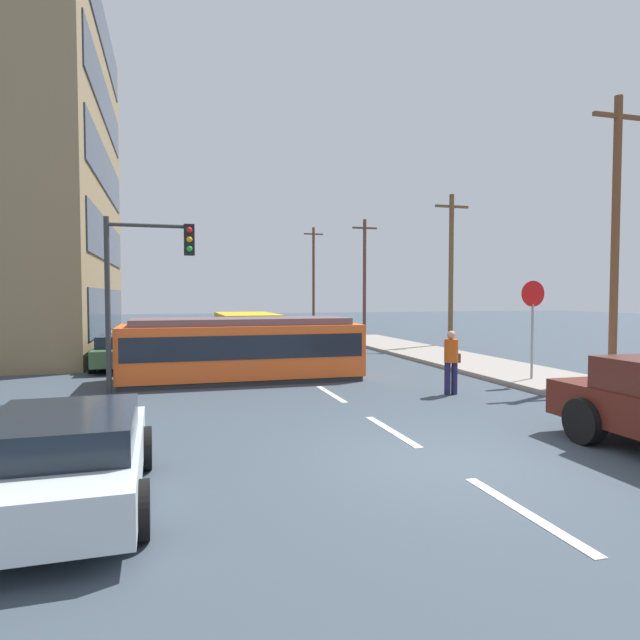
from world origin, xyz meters
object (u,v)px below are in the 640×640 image
object	(u,v)px
utility_pole_far	(365,273)
utility_pole_distant	(314,274)
city_bus	(247,330)
utility_pole_near	(615,233)
stop_sign	(533,309)
parked_sedan_near	(66,457)
parked_sedan_mid	(125,350)
pedestrian_crossing	(451,359)
traffic_light_mast	(144,271)
streetcar_tram	(242,348)
utility_pole_mid	(451,267)

from	to	relation	value
utility_pole_far	utility_pole_distant	bearing A→B (deg)	92.45
city_bus	utility_pole_near	bearing A→B (deg)	-48.62
stop_sign	utility_pole_distant	world-z (taller)	utility_pole_distant
parked_sedan_near	parked_sedan_mid	size ratio (longest dim) A/B	0.96
utility_pole_distant	parked_sedan_mid	bearing A→B (deg)	-117.62
parked_sedan_near	stop_sign	bearing A→B (deg)	29.34
pedestrian_crossing	utility_pole_far	world-z (taller)	utility_pole_far
city_bus	traffic_light_mast	bearing A→B (deg)	-113.37
utility_pole_distant	pedestrian_crossing	bearing A→B (deg)	-99.17
traffic_light_mast	streetcar_tram	bearing A→B (deg)	25.73
parked_sedan_near	stop_sign	size ratio (longest dim) A/B	1.41
streetcar_tram	utility_pole_far	distance (m)	22.54
streetcar_tram	stop_sign	xyz separation A→B (m)	(8.15, -2.92, 1.21)
pedestrian_crossing	utility_pole_mid	bearing A→B (deg)	60.88
streetcar_tram	utility_pole_distant	size ratio (longest dim) A/B	0.82
streetcar_tram	city_bus	distance (m)	8.11
utility_pole_far	parked_sedan_mid	bearing A→B (deg)	-133.98
city_bus	parked_sedan_near	bearing A→B (deg)	-104.93
streetcar_tram	utility_pole_far	size ratio (longest dim) A/B	0.91
stop_sign	traffic_light_mast	xyz separation A→B (m)	(-10.91, 1.59, 1.05)
parked_sedan_mid	utility_pole_far	world-z (taller)	utility_pole_far
pedestrian_crossing	parked_sedan_near	distance (m)	9.96
streetcar_tram	utility_pole_distant	world-z (taller)	utility_pole_distant
pedestrian_crossing	parked_sedan_near	world-z (taller)	pedestrian_crossing
stop_sign	utility_pole_far	xyz separation A→B (m)	(3.00, 22.25, 1.94)
streetcar_tram	parked_sedan_near	size ratio (longest dim) A/B	1.76
parked_sedan_mid	utility_pole_far	bearing A→B (deg)	46.02
utility_pole_near	utility_pole_distant	bearing A→B (deg)	90.56
parked_sedan_near	traffic_light_mast	bearing A→B (deg)	85.71
utility_pole_near	utility_pole_far	distance (m)	22.34
pedestrian_crossing	stop_sign	bearing A→B (deg)	17.17
utility_pole_near	city_bus	bearing A→B (deg)	131.38
traffic_light_mast	utility_pole_near	bearing A→B (deg)	-6.95
utility_pole_near	utility_pole_distant	distance (m)	34.34
parked_sedan_mid	utility_pole_near	bearing A→B (deg)	-25.41
pedestrian_crossing	streetcar_tram	bearing A→B (deg)	141.72
city_bus	traffic_light_mast	size ratio (longest dim) A/B	1.15
utility_pole_far	utility_pole_distant	size ratio (longest dim) A/B	0.90
parked_sedan_near	utility_pole_near	xyz separation A→B (m)	(14.34, 6.39, 3.85)
pedestrian_crossing	utility_pole_far	distance (m)	24.27
parked_sedan_near	utility_pole_mid	distance (m)	22.99
utility_pole_mid	utility_pole_far	size ratio (longest dim) A/B	0.96
stop_sign	city_bus	bearing A→B (deg)	122.16
city_bus	parked_sedan_mid	bearing A→B (deg)	-140.79
utility_pole_near	utility_pole_mid	bearing A→B (deg)	87.27
pedestrian_crossing	utility_pole_near	xyz separation A→B (m)	(6.03, 0.91, 3.53)
utility_pole_mid	utility_pole_near	bearing A→B (deg)	-92.73
streetcar_tram	city_bus	bearing A→B (deg)	80.90
city_bus	stop_sign	world-z (taller)	stop_sign
parked_sedan_mid	utility_pole_near	size ratio (longest dim) A/B	0.49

